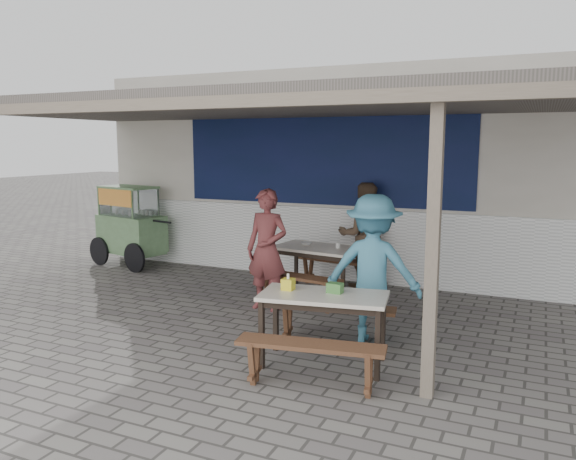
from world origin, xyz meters
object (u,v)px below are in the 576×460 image
(tissue_box, at_px, (288,284))
(condiment_bowl, at_px, (307,243))
(patron_street_side, at_px, (267,250))
(patron_right_table, at_px, (373,269))
(bench_left_wall, at_px, (338,266))
(table_left, at_px, (318,252))
(patron_wall_side, at_px, (364,235))
(donation_box, at_px, (335,288))
(bench_left_street, at_px, (295,283))
(bench_right_wall, at_px, (334,316))
(vendor_cart, at_px, (130,223))
(table_right, at_px, (324,302))
(condiment_jar, at_px, (338,245))
(bench_right_street, at_px, (310,355))

(tissue_box, height_order, condiment_bowl, tissue_box)
(patron_street_side, xyz_separation_m, patron_right_table, (1.67, -0.64, 0.02))
(bench_left_wall, relative_size, patron_right_table, 0.82)
(bench_left_wall, distance_m, tissue_box, 3.14)
(bench_left_wall, bearing_deg, patron_right_table, -53.45)
(table_left, bearing_deg, patron_wall_side, 69.56)
(patron_street_side, xyz_separation_m, donation_box, (1.50, -1.45, -0.03))
(bench_left_street, bearing_deg, bench_right_wall, -41.98)
(patron_street_side, height_order, tissue_box, patron_street_side)
(bench_right_wall, bearing_deg, bench_left_wall, 98.76)
(bench_right_wall, bearing_deg, donation_box, -79.34)
(tissue_box, relative_size, condiment_bowl, 0.70)
(bench_right_wall, relative_size, donation_box, 9.07)
(bench_left_street, xyz_separation_m, donation_box, (1.19, -1.71, 0.47))
(donation_box, distance_m, condiment_bowl, 2.76)
(vendor_cart, xyz_separation_m, donation_box, (5.07, -2.91, -0.00))
(table_right, distance_m, donation_box, 0.18)
(donation_box, bearing_deg, bench_right_wall, 110.32)
(tissue_box, bearing_deg, donation_box, 10.31)
(patron_street_side, xyz_separation_m, tissue_box, (1.01, -1.54, -0.02))
(condiment_jar, bearing_deg, table_left, -173.80)
(bench_left_wall, relative_size, patron_street_side, 0.84)
(tissue_box, bearing_deg, bench_left_street, 111.39)
(vendor_cart, xyz_separation_m, condiment_jar, (4.26, -0.53, -0.02))
(vendor_cart, height_order, condiment_bowl, vendor_cart)
(patron_street_side, distance_m, tissue_box, 1.84)
(patron_right_table, relative_size, tissue_box, 14.33)
(bench_left_street, xyz_separation_m, vendor_cart, (-3.88, 1.20, 0.47))
(bench_right_street, distance_m, patron_street_side, 2.67)
(bench_left_wall, bearing_deg, patron_wall_side, 36.04)
(patron_wall_side, bearing_deg, condiment_bowl, 23.43)
(patron_right_table, xyz_separation_m, condiment_jar, (-0.97, 1.56, -0.06))
(table_left, height_order, bench_right_street, table_left)
(patron_wall_side, xyz_separation_m, condiment_bowl, (-0.67, -0.74, -0.06))
(bench_left_wall, height_order, tissue_box, tissue_box)
(table_right, relative_size, patron_street_side, 0.83)
(tissue_box, bearing_deg, patron_wall_side, 92.95)
(table_right, xyz_separation_m, bench_right_street, (0.10, -0.61, -0.33))
(bench_right_street, distance_m, condiment_jar, 3.21)
(donation_box, relative_size, condiment_bowl, 0.92)
(bench_left_street, relative_size, bench_right_street, 0.99)
(table_left, distance_m, patron_street_side, 0.99)
(patron_wall_side, height_order, donation_box, patron_wall_side)
(patron_wall_side, bearing_deg, bench_right_wall, 75.44)
(bench_right_wall, relative_size, patron_street_side, 0.85)
(patron_street_side, height_order, patron_right_table, patron_right_table)
(table_right, xyz_separation_m, patron_right_table, (0.26, 0.90, 0.18))
(bench_right_wall, bearing_deg, patron_right_table, 29.10)
(patron_street_side, distance_m, donation_box, 2.09)
(patron_street_side, relative_size, patron_wall_side, 1.00)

